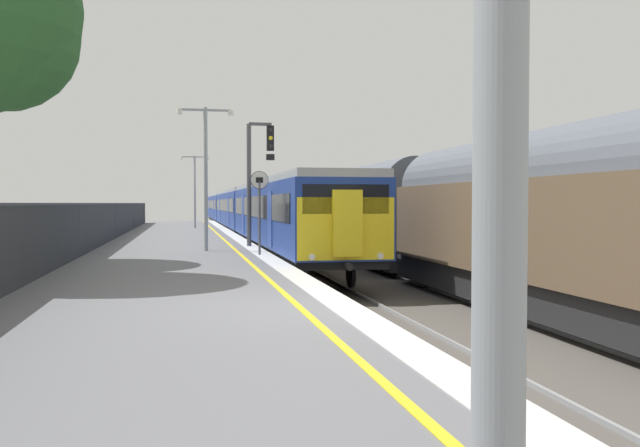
# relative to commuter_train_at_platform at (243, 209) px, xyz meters

# --- Properties ---
(ground) EXTENTS (17.40, 110.00, 1.21)m
(ground) POSITION_rel_commuter_train_at_platform_xyz_m (0.54, -38.91, -1.88)
(ground) COLOR slate
(commuter_train_at_platform) EXTENTS (2.83, 64.62, 3.81)m
(commuter_train_at_platform) POSITION_rel_commuter_train_at_platform_xyz_m (0.00, 0.00, 0.00)
(commuter_train_at_platform) COLOR navy
(commuter_train_at_platform) RESTS_ON ground
(freight_train_adjacent_track) EXTENTS (2.60, 44.55, 4.36)m
(freight_train_adjacent_track) POSITION_rel_commuter_train_at_platform_xyz_m (4.00, -19.73, 0.11)
(freight_train_adjacent_track) COLOR #232326
(freight_train_adjacent_track) RESTS_ON ground
(signal_gantry) EXTENTS (1.10, 0.24, 4.90)m
(signal_gantry) POSITION_rel_commuter_train_at_platform_xyz_m (-1.47, -22.95, 1.80)
(signal_gantry) COLOR #47474C
(signal_gantry) RESTS_ON ground
(speed_limit_sign) EXTENTS (0.59, 0.08, 2.77)m
(speed_limit_sign) POSITION_rel_commuter_train_at_platform_xyz_m (-1.85, -27.57, 0.49)
(speed_limit_sign) COLOR #59595B
(speed_limit_sign) RESTS_ON ground
(platform_lamp_mid) EXTENTS (2.00, 0.20, 5.13)m
(platform_lamp_mid) POSITION_rel_commuter_train_at_platform_xyz_m (-3.51, -25.25, 1.79)
(platform_lamp_mid) COLOR #93999E
(platform_lamp_mid) RESTS_ON ground
(platform_lamp_far) EXTENTS (2.00, 0.20, 4.98)m
(platform_lamp_far) POSITION_rel_commuter_train_at_platform_xyz_m (-3.51, -2.36, 1.72)
(platform_lamp_far) COLOR #93999E
(platform_lamp_far) RESTS_ON ground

